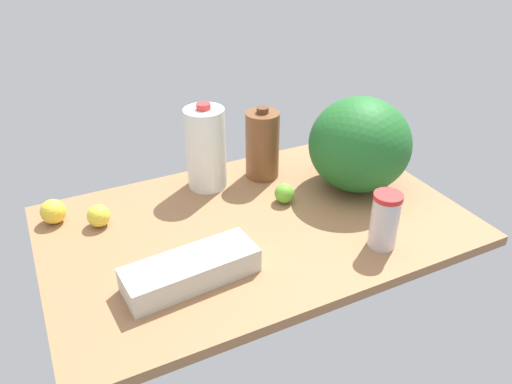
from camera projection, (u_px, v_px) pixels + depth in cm
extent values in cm
cube|color=#976843|center=(256.00, 226.00, 146.41)|extent=(120.00, 76.00, 3.00)
cylinder|color=silver|center=(384.00, 223.00, 132.18)|extent=(7.46, 7.46, 14.63)
cylinder|color=red|center=(388.00, 197.00, 128.06)|extent=(7.68, 7.68, 1.40)
cube|color=beige|center=(191.00, 270.00, 121.75)|extent=(34.17, 14.34, 6.57)
ellipsoid|color=#216628|center=(360.00, 145.00, 155.83)|extent=(31.92, 31.92, 29.72)
cylinder|color=white|center=(206.00, 149.00, 157.17)|extent=(12.65, 12.65, 26.40)
cylinder|color=red|center=(203.00, 106.00, 149.93)|extent=(4.43, 4.43, 1.80)
cylinder|color=brown|center=(262.00, 145.00, 163.70)|extent=(11.08, 11.08, 22.63)
cylinder|color=#59331E|center=(263.00, 110.00, 157.43)|extent=(3.88, 3.88, 1.80)
sphere|color=yellow|center=(99.00, 216.00, 142.24)|extent=(6.50, 6.50, 6.50)
sphere|color=yellow|center=(53.00, 212.00, 143.55)|extent=(7.20, 7.20, 7.20)
sphere|color=#66B430|center=(284.00, 193.00, 153.31)|extent=(6.07, 6.07, 6.07)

